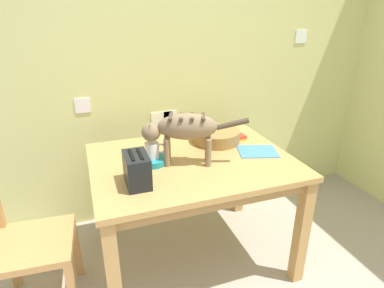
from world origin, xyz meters
TOP-DOWN VIEW (x-y plane):
  - wall_rear at (0.00, 2.23)m, footprint 4.22×0.11m
  - dining_table at (-0.04, 1.51)m, footprint 1.23×0.93m
  - cat at (-0.11, 1.47)m, footprint 0.59×0.26m
  - saucer_bowl at (-0.28, 1.53)m, footprint 0.18×0.18m
  - coffee_mug at (-0.28, 1.53)m, footprint 0.13×0.09m
  - magazine at (0.40, 1.47)m, footprint 0.29×0.26m
  - book_stack at (0.34, 1.72)m, footprint 0.18×0.13m
  - wicker_basket at (0.21, 1.72)m, footprint 0.33×0.33m
  - toaster at (-0.42, 1.32)m, footprint 0.12×0.20m
  - wooden_chair_near at (-1.04, 1.44)m, footprint 0.45×0.45m

SIDE VIEW (x-z plane):
  - wooden_chair_near at x=-1.04m, z-range -0.01..0.91m
  - dining_table at x=-0.04m, z-range 0.29..1.05m
  - magazine at x=0.40m, z-range 0.76..0.77m
  - book_stack at x=0.34m, z-range 0.76..0.79m
  - saucer_bowl at x=-0.28m, z-range 0.76..0.80m
  - wicker_basket at x=0.21m, z-range 0.76..0.84m
  - coffee_mug at x=-0.28m, z-range 0.80..0.89m
  - toaster at x=-0.42m, z-range 0.76..0.93m
  - cat at x=-0.11m, z-range 0.82..1.13m
  - wall_rear at x=0.00m, z-range 0.00..2.50m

